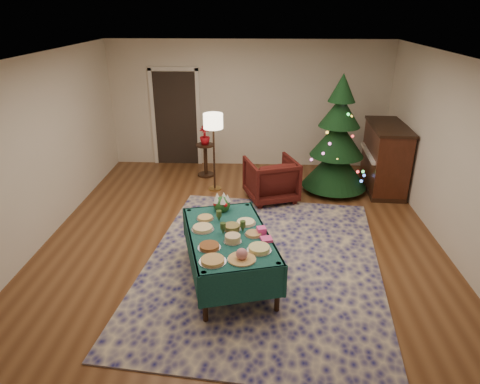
{
  "coord_description": "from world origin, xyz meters",
  "views": [
    {
      "loc": [
        0.24,
        -5.7,
        3.32
      ],
      "look_at": [
        -0.02,
        -0.07,
        0.85
      ],
      "focal_mm": 32.0,
      "sensor_mm": 36.0,
      "label": 1
    }
  ],
  "objects_px": {
    "buffet_table": "(229,243)",
    "armchair": "(271,177)",
    "side_table": "(206,161)",
    "floor_lamp": "(213,126)",
    "piano": "(385,158)",
    "gift_box": "(261,231)",
    "potted_plant": "(205,139)",
    "christmas_tree": "(338,141)"
  },
  "relations": [
    {
      "from": "buffet_table",
      "to": "armchair",
      "type": "bearing_deg",
      "value": 76.86
    },
    {
      "from": "side_table",
      "to": "floor_lamp",
      "type": "bearing_deg",
      "value": -70.35
    },
    {
      "from": "piano",
      "to": "floor_lamp",
      "type": "bearing_deg",
      "value": -176.19
    },
    {
      "from": "buffet_table",
      "to": "floor_lamp",
      "type": "relative_size",
      "value": 1.28
    },
    {
      "from": "armchair",
      "to": "floor_lamp",
      "type": "height_order",
      "value": "floor_lamp"
    },
    {
      "from": "floor_lamp",
      "to": "piano",
      "type": "distance_m",
      "value": 3.36
    },
    {
      "from": "gift_box",
      "to": "floor_lamp",
      "type": "bearing_deg",
      "value": 106.96
    },
    {
      "from": "potted_plant",
      "to": "piano",
      "type": "bearing_deg",
      "value": -8.23
    },
    {
      "from": "christmas_tree",
      "to": "side_table",
      "type": "bearing_deg",
      "value": 165.11
    },
    {
      "from": "potted_plant",
      "to": "christmas_tree",
      "type": "distance_m",
      "value": 2.68
    },
    {
      "from": "buffet_table",
      "to": "piano",
      "type": "bearing_deg",
      "value": 48.81
    },
    {
      "from": "floor_lamp",
      "to": "gift_box",
      "type": "bearing_deg",
      "value": -73.04
    },
    {
      "from": "christmas_tree",
      "to": "armchair",
      "type": "bearing_deg",
      "value": -159.15
    },
    {
      "from": "side_table",
      "to": "buffet_table",
      "type": "bearing_deg",
      "value": -78.56
    },
    {
      "from": "armchair",
      "to": "side_table",
      "type": "height_order",
      "value": "armchair"
    },
    {
      "from": "side_table",
      "to": "christmas_tree",
      "type": "xyz_separation_m",
      "value": [
        2.58,
        -0.69,
        0.67
      ]
    },
    {
      "from": "buffet_table",
      "to": "gift_box",
      "type": "bearing_deg",
      "value": 2.33
    },
    {
      "from": "gift_box",
      "to": "side_table",
      "type": "relative_size",
      "value": 0.16
    },
    {
      "from": "buffet_table",
      "to": "piano",
      "type": "relative_size",
      "value": 1.28
    },
    {
      "from": "gift_box",
      "to": "piano",
      "type": "relative_size",
      "value": 0.07
    },
    {
      "from": "side_table",
      "to": "piano",
      "type": "height_order",
      "value": "piano"
    },
    {
      "from": "gift_box",
      "to": "potted_plant",
      "type": "xyz_separation_m",
      "value": [
        -1.16,
        3.69,
        0.08
      ]
    },
    {
      "from": "armchair",
      "to": "floor_lamp",
      "type": "distance_m",
      "value": 1.44
    },
    {
      "from": "gift_box",
      "to": "armchair",
      "type": "xyz_separation_m",
      "value": [
        0.18,
        2.54,
        -0.28
      ]
    },
    {
      "from": "gift_box",
      "to": "armchair",
      "type": "bearing_deg",
      "value": 85.89
    },
    {
      "from": "christmas_tree",
      "to": "floor_lamp",
      "type": "bearing_deg",
      "value": -178.87
    },
    {
      "from": "floor_lamp",
      "to": "potted_plant",
      "type": "relative_size",
      "value": 3.95
    },
    {
      "from": "potted_plant",
      "to": "armchair",
      "type": "bearing_deg",
      "value": -40.62
    },
    {
      "from": "armchair",
      "to": "potted_plant",
      "type": "xyz_separation_m",
      "value": [
        -1.35,
        1.15,
        0.36
      ]
    },
    {
      "from": "side_table",
      "to": "potted_plant",
      "type": "relative_size",
      "value": 1.81
    },
    {
      "from": "side_table",
      "to": "christmas_tree",
      "type": "height_order",
      "value": "christmas_tree"
    },
    {
      "from": "potted_plant",
      "to": "floor_lamp",
      "type": "bearing_deg",
      "value": -70.35
    },
    {
      "from": "buffet_table",
      "to": "armchair",
      "type": "relative_size",
      "value": 2.21
    },
    {
      "from": "buffet_table",
      "to": "side_table",
      "type": "bearing_deg",
      "value": 101.44
    },
    {
      "from": "gift_box",
      "to": "armchair",
      "type": "relative_size",
      "value": 0.12
    },
    {
      "from": "buffet_table",
      "to": "floor_lamp",
      "type": "bearing_deg",
      "value": 99.33
    },
    {
      "from": "potted_plant",
      "to": "christmas_tree",
      "type": "bearing_deg",
      "value": -14.89
    },
    {
      "from": "buffet_table",
      "to": "potted_plant",
      "type": "height_order",
      "value": "potted_plant"
    },
    {
      "from": "gift_box",
      "to": "floor_lamp",
      "type": "xyz_separation_m",
      "value": [
        -0.9,
        2.96,
        0.56
      ]
    },
    {
      "from": "armchair",
      "to": "potted_plant",
      "type": "relative_size",
      "value": 2.29
    },
    {
      "from": "gift_box",
      "to": "armchair",
      "type": "distance_m",
      "value": 2.56
    },
    {
      "from": "side_table",
      "to": "piano",
      "type": "bearing_deg",
      "value": -8.23
    }
  ]
}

